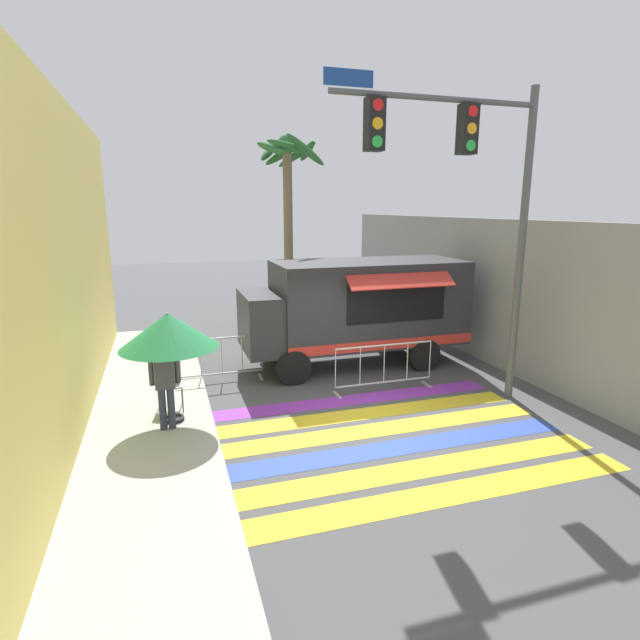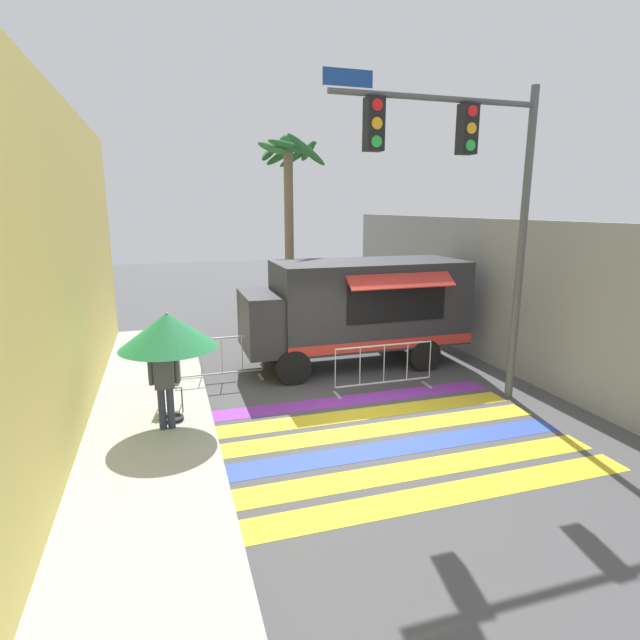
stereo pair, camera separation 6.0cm
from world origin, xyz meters
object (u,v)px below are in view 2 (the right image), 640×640
Objects in this scene: patio_umbrella at (168,331)px; barricade_side at (222,360)px; traffic_signal_pole at (468,179)px; folding_chair at (169,379)px; food_truck at (353,306)px; vendor_person at (164,379)px; palm_tree at (290,187)px; barricade_front at (384,368)px.

patio_umbrella is 1.06× the size of barricade_side.
traffic_signal_pole is 7.00m from folding_chair.
food_truck is at bearing 29.64° from patio_umbrella.
barricade_side is at bearing 48.85° from folding_chair.
patio_umbrella is at bearing 81.16° from vendor_person.
folding_chair is at bearing -123.03° from palm_tree.
barricade_side is at bearing -121.82° from palm_tree.
food_truck is 3.58m from barricade_side.
patio_umbrella is (-4.58, -2.60, 0.31)m from food_truck.
food_truck is 2.75× the size of patio_umbrella.
traffic_signal_pole is 6.78m from vendor_person.
food_truck is 5.07m from folding_chair.
vendor_person is 3.02m from barricade_side.
barricade_front is at bearing -5.80° from folding_chair.
food_truck reaches higher than vendor_person.
vendor_person is 0.84× the size of barricade_side.
food_truck is at bearing 90.12° from barricade_front.
traffic_signal_pole reaches higher than barricade_front.
patio_umbrella is 0.88m from vendor_person.
traffic_signal_pole is at bearing -32.60° from barricade_side.
traffic_signal_pole is at bearing -70.71° from food_truck.
patio_umbrella is 1.34m from folding_chair.
palm_tree is at bearing 59.90° from patio_umbrella.
patio_umbrella is at bearing -172.30° from barricade_front.
palm_tree reaches higher than patio_umbrella.
food_truck is at bearing -82.57° from palm_tree.
traffic_signal_pole is at bearing -77.43° from palm_tree.
barricade_front is (4.70, 0.96, -0.55)m from vendor_person.
folding_chair is 4.63m from barricade_front.
food_truck reaches higher than barricade_side.
traffic_signal_pole reaches higher than patio_umbrella.
traffic_signal_pole is at bearing -46.73° from barricade_front.
patio_umbrella reaches higher than barricade_front.
food_truck is 0.90× the size of traffic_signal_pole.
patio_umbrella is 0.88× the size of barricade_front.
food_truck is 3.44× the size of vendor_person.
food_truck is 2.24m from barricade_front.
palm_tree is (4.13, 7.26, 3.60)m from vendor_person.
traffic_signal_pole is 1.01× the size of palm_tree.
folding_chair is 2.05m from barricade_side.
palm_tree is at bearing 70.56° from vendor_person.
food_truck is 2.90× the size of barricade_side.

